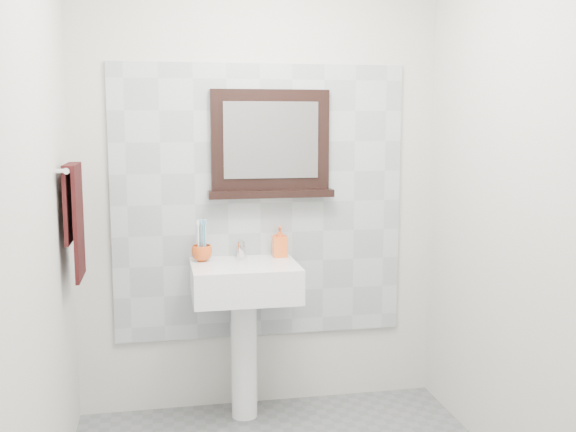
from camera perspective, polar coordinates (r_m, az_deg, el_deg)
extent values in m
cube|color=beige|center=(3.70, -2.41, 2.69)|extent=(2.00, 0.01, 2.50)
cube|color=beige|center=(1.58, 9.62, -4.76)|extent=(2.00, 0.01, 2.50)
cube|color=beige|center=(2.61, -20.84, -0.12)|extent=(0.01, 2.20, 2.50)
cube|color=beige|center=(3.00, 20.22, 0.92)|extent=(0.01, 2.20, 2.50)
cube|color=#A5AEB3|center=(3.70, -2.37, 1.14)|extent=(1.60, 0.02, 1.50)
cylinder|color=white|center=(3.71, -3.74, -11.74)|extent=(0.14, 0.14, 0.68)
cube|color=white|center=(3.53, -3.69, -5.49)|extent=(0.55, 0.44, 0.18)
cylinder|color=silver|center=(3.49, -3.65, -4.37)|extent=(0.32, 0.32, 0.02)
cylinder|color=#4C4C4F|center=(3.49, -3.66, -4.20)|extent=(0.04, 0.04, 0.00)
cylinder|color=silver|center=(3.65, -4.01, -2.88)|extent=(0.04, 0.04, 0.09)
cylinder|color=silver|center=(3.60, -3.92, -2.70)|extent=(0.02, 0.10, 0.02)
cube|color=silver|center=(3.65, -4.04, -2.07)|extent=(0.02, 0.07, 0.01)
imported|color=#D64F19|center=(3.59, -7.30, -3.14)|extent=(0.12, 0.12, 0.09)
cylinder|color=white|center=(3.57, -7.60, -2.19)|extent=(0.01, 0.01, 0.19)
cube|color=white|center=(3.55, -7.63, -0.56)|extent=(0.01, 0.01, 0.03)
cylinder|color=teal|center=(3.57, -7.06, -2.17)|extent=(0.01, 0.01, 0.19)
cube|color=teal|center=(3.56, -7.08, -0.54)|extent=(0.01, 0.01, 0.03)
cylinder|color=white|center=(3.60, -7.34, -2.11)|extent=(0.01, 0.01, 0.19)
cube|color=white|center=(3.58, -7.37, -0.49)|extent=(0.01, 0.01, 0.03)
cylinder|color=teal|center=(3.59, -7.49, -2.13)|extent=(0.01, 0.01, 0.19)
cube|color=teal|center=(3.57, -7.52, -0.50)|extent=(0.01, 0.01, 0.03)
cylinder|color=white|center=(3.59, -7.01, -2.13)|extent=(0.01, 0.01, 0.19)
cube|color=white|center=(3.57, -7.04, -0.50)|extent=(0.01, 0.01, 0.03)
cylinder|color=teal|center=(3.56, -7.17, -2.20)|extent=(0.01, 0.01, 0.19)
cube|color=teal|center=(3.55, -7.20, -0.56)|extent=(0.01, 0.01, 0.03)
imported|color=#F73A1D|center=(3.67, -0.70, -2.16)|extent=(0.08, 0.08, 0.17)
cube|color=black|center=(3.66, -1.52, 6.46)|extent=(0.64, 0.06, 0.54)
cube|color=#99999E|center=(3.63, -1.43, 6.44)|extent=(0.51, 0.01, 0.41)
cube|color=black|center=(3.66, -1.43, 1.91)|extent=(0.68, 0.11, 0.04)
cylinder|color=silver|center=(3.32, -17.85, 3.89)|extent=(0.03, 0.40, 0.03)
cylinder|color=silver|center=(3.14, -18.80, 3.62)|extent=(0.05, 0.02, 0.02)
cylinder|color=silver|center=(3.51, -17.97, 4.10)|extent=(0.05, 0.02, 0.02)
cube|color=black|center=(3.35, -17.31, -0.71)|extent=(0.02, 0.30, 0.52)
cube|color=black|center=(3.34, -18.05, 0.80)|extent=(0.02, 0.30, 0.34)
cube|color=black|center=(3.32, -17.85, 3.98)|extent=(0.06, 0.30, 0.03)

